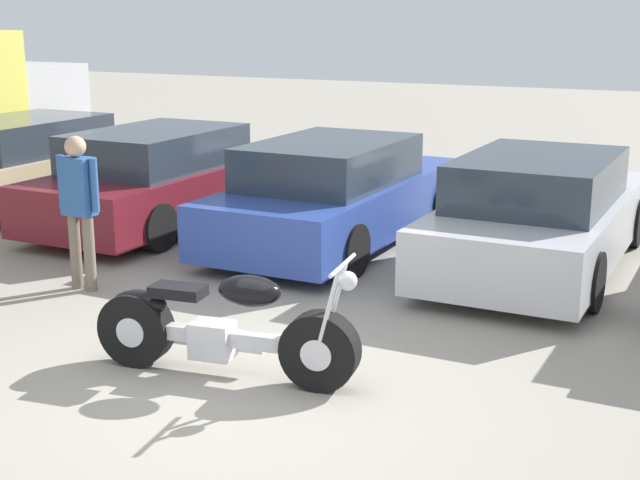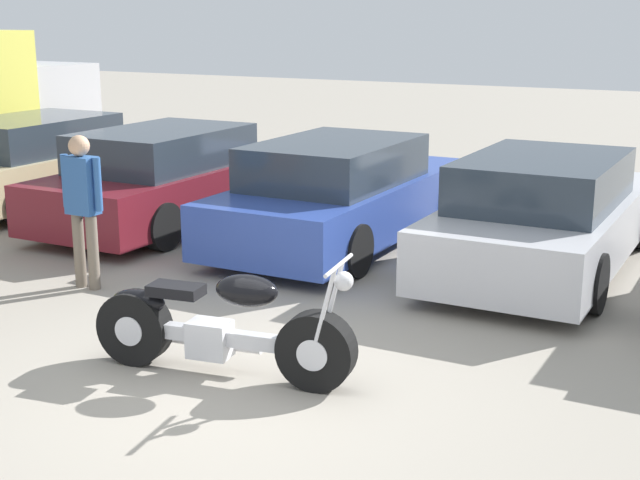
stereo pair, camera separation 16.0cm
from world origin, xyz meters
TOP-DOWN VIEW (x-y plane):
  - ground_plane at (0.00, 0.00)m, footprint 60.00×60.00m
  - motorcycle at (-0.28, 0.25)m, footprint 2.24×0.72m
  - parked_car_champagne at (-6.53, 4.68)m, footprint 1.86×4.55m
  - parked_car_maroon at (-3.94, 4.51)m, footprint 1.86×4.55m
  - parked_car_blue at (-1.34, 4.59)m, footprint 1.86×4.55m
  - parked_car_silver at (1.25, 4.57)m, footprint 1.86×4.55m
  - person_standing at (-2.86, 1.55)m, footprint 0.52×0.22m

SIDE VIEW (x-z plane):
  - ground_plane at x=0.00m, z-range 0.00..0.00m
  - motorcycle at x=-0.28m, z-range -0.12..0.92m
  - parked_car_champagne at x=-6.53m, z-range -0.04..1.29m
  - parked_car_maroon at x=-3.94m, z-range -0.04..1.29m
  - parked_car_blue at x=-1.34m, z-range -0.04..1.29m
  - parked_car_silver at x=1.25m, z-range -0.04..1.29m
  - person_standing at x=-2.86m, z-range 0.15..1.79m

